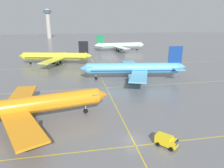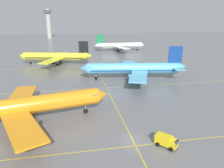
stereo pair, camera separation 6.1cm
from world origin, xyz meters
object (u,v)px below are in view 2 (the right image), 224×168
at_px(airliner_front_gate, 24,106).
at_px(service_truck_red_van, 166,141).
at_px(airliner_second_row, 134,68).
at_px(airliner_third_row, 56,56).
at_px(airliner_far_left_stand, 120,45).
at_px(control_tower, 48,21).

xyz_separation_m(airliner_front_gate, service_truck_red_van, (27.92, -14.51, -3.06)).
bearing_deg(airliner_second_row, airliner_third_row, 132.51).
relative_size(airliner_front_gate, airliner_second_row, 0.95).
relative_size(airliner_third_row, airliner_far_left_stand, 1.01).
distance_m(airliner_third_row, airliner_far_left_stand, 58.00).
relative_size(airliner_front_gate, airliner_third_row, 1.04).
relative_size(airliner_front_gate, airliner_far_left_stand, 1.05).
relative_size(airliner_far_left_stand, service_truck_red_van, 8.79).
height_order(airliner_front_gate, service_truck_red_van, airliner_front_gate).
height_order(airliner_second_row, control_tower, control_tower).
relative_size(airliner_second_row, airliner_far_left_stand, 1.10).
relative_size(airliner_second_row, control_tower, 1.24).
distance_m(airliner_front_gate, service_truck_red_van, 31.62).
xyz_separation_m(airliner_third_row, service_truck_red_van, (25.24, -80.03, -2.92)).
distance_m(airliner_front_gate, airliner_third_row, 65.58).
relative_size(airliner_third_row, service_truck_red_van, 8.92).
height_order(airliner_third_row, service_truck_red_van, airliner_third_row).
relative_size(service_truck_red_van, control_tower, 0.13).
bearing_deg(airliner_front_gate, control_tower, 93.80).
relative_size(airliner_front_gate, control_tower, 1.19).
distance_m(airliner_far_left_stand, control_tower, 127.08).
bearing_deg(control_tower, airliner_far_left_stand, -61.77).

